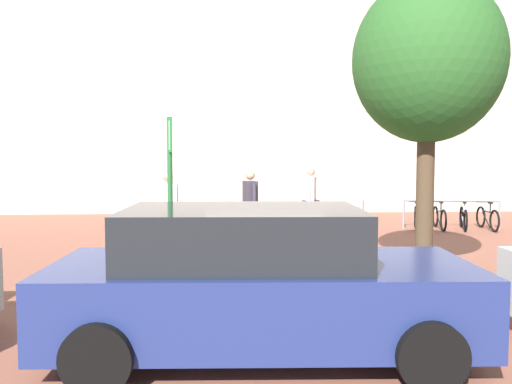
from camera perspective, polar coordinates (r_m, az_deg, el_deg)
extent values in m
plane|color=#9E5B47|center=(10.90, 1.20, -7.03)|extent=(60.00, 60.00, 0.00)
cube|color=beige|center=(19.81, -0.92, 12.48)|extent=(28.00, 1.20, 10.00)
cube|color=#336028|center=(8.58, 0.75, -9.53)|extent=(7.00, 1.10, 0.16)
cylinder|color=brown|center=(9.08, 17.41, -1.07)|extent=(0.28, 0.28, 2.63)
ellipsoid|color=#2D6628|center=(9.16, 17.72, 13.16)|extent=(2.37, 2.37, 2.61)
cylinder|color=#2D7238|center=(8.39, -9.06, -1.24)|extent=(0.08, 0.08, 2.66)
cube|color=#198C33|center=(8.36, -9.14, 5.94)|extent=(0.11, 0.36, 0.52)
cube|color=white|center=(8.36, -9.14, 5.94)|extent=(0.11, 0.30, 0.44)
torus|color=black|center=(8.75, -11.89, -7.68)|extent=(0.66, 0.09, 0.66)
torus|color=black|center=(8.71, -5.14, -7.66)|extent=(0.66, 0.09, 0.66)
cylinder|color=silver|center=(8.67, -8.54, -6.26)|extent=(0.84, 0.08, 0.04)
cylinder|color=silver|center=(8.72, -7.86, -7.90)|extent=(0.61, 0.07, 0.44)
cylinder|color=silver|center=(8.66, -9.77, -5.48)|extent=(0.04, 0.04, 0.28)
cube|color=black|center=(8.63, -9.78, -4.44)|extent=(0.20, 0.09, 0.05)
cylinder|color=silver|center=(8.62, -5.97, -4.55)|extent=(0.06, 0.42, 0.04)
cylinder|color=#99999E|center=(15.65, 15.35, -2.31)|extent=(0.06, 0.06, 0.80)
cylinder|color=#99999E|center=(16.33, 24.35, -2.27)|extent=(0.06, 0.06, 0.80)
cylinder|color=#99999E|center=(15.91, 19.98, -0.87)|extent=(2.58, 0.43, 0.06)
torus|color=black|center=(15.22, 16.59, -2.88)|extent=(0.24, 0.59, 0.61)
torus|color=black|center=(16.15, 16.50, -2.49)|extent=(0.24, 0.59, 0.61)
cylinder|color=#1E7233|center=(15.66, 16.56, -1.95)|extent=(0.28, 0.74, 0.03)
cylinder|color=#1E7233|center=(15.78, 16.53, -2.75)|extent=(0.21, 0.54, 0.40)
cylinder|color=#1E7233|center=(15.48, 16.58, -1.60)|extent=(0.03, 0.03, 0.26)
cube|color=black|center=(15.47, 16.59, -1.06)|extent=(0.13, 0.20, 0.05)
cylinder|color=#1E7233|center=(15.99, 16.54, -0.96)|extent=(0.38, 0.16, 0.04)
torus|color=black|center=(15.41, 19.21, -2.85)|extent=(0.15, 0.61, 0.61)
torus|color=black|center=(16.32, 18.43, -2.46)|extent=(0.15, 0.61, 0.61)
cylinder|color=black|center=(15.85, 18.83, -1.93)|extent=(0.15, 0.77, 0.03)
cylinder|color=black|center=(15.96, 18.73, -2.72)|extent=(0.12, 0.56, 0.40)
cylinder|color=black|center=(15.67, 18.98, -1.59)|extent=(0.03, 0.03, 0.26)
cube|color=black|center=(15.66, 18.99, -1.05)|extent=(0.10, 0.19, 0.05)
cylinder|color=black|center=(16.17, 18.56, -0.95)|extent=(0.39, 0.10, 0.04)
torus|color=black|center=(15.56, 21.28, -2.84)|extent=(0.24, 0.59, 0.61)
torus|color=black|center=(16.48, 20.90, -2.46)|extent=(0.24, 0.59, 0.61)
cylinder|color=silver|center=(16.00, 21.10, -1.93)|extent=(0.27, 0.74, 0.03)
cylinder|color=silver|center=(16.11, 21.05, -2.72)|extent=(0.20, 0.54, 0.40)
cylinder|color=silver|center=(15.82, 21.18, -1.59)|extent=(0.03, 0.03, 0.26)
cube|color=black|center=(15.81, 21.20, -1.06)|extent=(0.13, 0.20, 0.05)
cylinder|color=silver|center=(16.33, 20.99, -0.96)|extent=(0.38, 0.15, 0.04)
torus|color=black|center=(15.80, 23.92, -2.81)|extent=(0.10, 0.61, 0.61)
torus|color=black|center=(16.66, 22.67, -2.44)|extent=(0.10, 0.61, 0.61)
cylinder|color=black|center=(16.20, 23.30, -1.91)|extent=(0.10, 0.77, 0.03)
cylinder|color=black|center=(16.31, 23.15, -2.69)|extent=(0.08, 0.56, 0.40)
cylinder|color=black|center=(16.04, 23.54, -1.58)|extent=(0.03, 0.03, 0.26)
cube|color=black|center=(16.03, 23.55, -1.06)|extent=(0.09, 0.19, 0.05)
cylinder|color=black|center=(16.51, 22.86, -0.96)|extent=(0.39, 0.07, 0.04)
cylinder|color=#ADADB2|center=(14.27, 11.03, -2.65)|extent=(0.16, 0.16, 0.90)
cylinder|color=#2D2D38|center=(12.39, -1.08, -3.70)|extent=(0.14, 0.14, 0.85)
cylinder|color=#2D2D38|center=(12.65, -0.16, -3.54)|extent=(0.14, 0.14, 0.85)
cube|color=#383342|center=(12.44, -0.61, -0.26)|extent=(0.35, 0.45, 0.62)
cylinder|color=#383342|center=(12.20, -0.18, -0.49)|extent=(0.09, 0.09, 0.59)
cylinder|color=#383342|center=(12.69, -1.03, -0.32)|extent=(0.09, 0.09, 0.59)
sphere|color=tan|center=(12.42, -0.62, 1.81)|extent=(0.22, 0.22, 0.22)
cylinder|color=black|center=(11.50, -8.93, -4.35)|extent=(0.14, 0.14, 0.85)
cylinder|color=black|center=(11.81, -9.55, -4.14)|extent=(0.14, 0.14, 0.85)
cube|color=white|center=(11.57, -9.29, -0.64)|extent=(0.42, 0.27, 0.62)
cylinder|color=white|center=(11.53, -8.02, -0.80)|extent=(0.09, 0.09, 0.59)
cylinder|color=white|center=(11.62, -10.55, -0.79)|extent=(0.09, 0.09, 0.59)
sphere|color=tan|center=(11.54, -9.31, 1.59)|extent=(0.22, 0.22, 0.22)
cylinder|color=#383342|center=(14.75, 6.44, -2.48)|extent=(0.14, 0.14, 0.85)
cylinder|color=#383342|center=(14.62, 5.15, -2.53)|extent=(0.14, 0.14, 0.85)
cube|color=white|center=(14.62, 5.82, 0.36)|extent=(0.36, 0.46, 0.62)
cylinder|color=white|center=(14.88, 5.99, 0.30)|extent=(0.09, 0.09, 0.59)
cylinder|color=white|center=(14.37, 5.65, 0.17)|extent=(0.09, 0.09, 0.59)
sphere|color=tan|center=(14.60, 5.83, 2.12)|extent=(0.22, 0.22, 0.22)
cube|color=navy|center=(5.70, 0.66, -11.16)|extent=(4.37, 1.99, 0.76)
cube|color=#1E2328|center=(5.56, -1.40, -4.59)|extent=(2.47, 1.69, 0.56)
cylinder|color=black|center=(6.83, 13.02, -11.11)|extent=(0.65, 0.25, 0.64)
cylinder|color=black|center=(5.19, 18.01, -16.16)|extent=(0.65, 0.25, 0.64)
cylinder|color=black|center=(6.77, -12.29, -11.25)|extent=(0.65, 0.25, 0.64)
cylinder|color=black|center=(5.10, -16.43, -16.49)|extent=(0.65, 0.25, 0.64)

